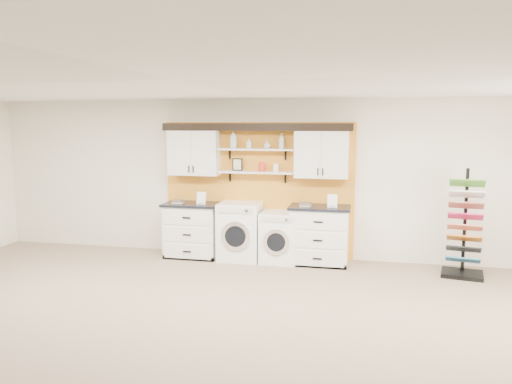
% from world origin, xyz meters
% --- Properties ---
extents(floor, '(10.00, 10.00, 0.00)m').
position_xyz_m(floor, '(0.00, 0.00, 0.00)').
color(floor, gray).
rests_on(floor, ground).
extents(ceiling, '(10.00, 10.00, 0.00)m').
position_xyz_m(ceiling, '(0.00, 0.00, 2.80)').
color(ceiling, white).
rests_on(ceiling, wall_back).
extents(wall_back, '(10.00, 0.00, 10.00)m').
position_xyz_m(wall_back, '(0.00, 4.00, 1.40)').
color(wall_back, silver).
rests_on(wall_back, floor).
extents(accent_panel, '(3.40, 0.07, 2.40)m').
position_xyz_m(accent_panel, '(0.00, 3.96, 1.20)').
color(accent_panel, orange).
rests_on(accent_panel, wall_back).
extents(upper_cabinet_left, '(0.90, 0.35, 0.84)m').
position_xyz_m(upper_cabinet_left, '(-1.13, 3.79, 1.88)').
color(upper_cabinet_left, white).
rests_on(upper_cabinet_left, wall_back).
extents(upper_cabinet_right, '(0.90, 0.35, 0.84)m').
position_xyz_m(upper_cabinet_right, '(1.13, 3.79, 1.88)').
color(upper_cabinet_right, white).
rests_on(upper_cabinet_right, wall_back).
extents(shelf_lower, '(1.32, 0.28, 0.03)m').
position_xyz_m(shelf_lower, '(0.00, 3.80, 1.53)').
color(shelf_lower, white).
rests_on(shelf_lower, wall_back).
extents(shelf_upper, '(1.32, 0.28, 0.03)m').
position_xyz_m(shelf_upper, '(0.00, 3.80, 1.93)').
color(shelf_upper, white).
rests_on(shelf_upper, wall_back).
extents(crown_molding, '(3.30, 0.41, 0.13)m').
position_xyz_m(crown_molding, '(0.00, 3.81, 2.33)').
color(crown_molding, black).
rests_on(crown_molding, wall_back).
extents(picture_frame, '(0.18, 0.02, 0.22)m').
position_xyz_m(picture_frame, '(-0.35, 3.85, 1.66)').
color(picture_frame, black).
rests_on(picture_frame, shelf_lower).
extents(canister_red, '(0.11, 0.11, 0.16)m').
position_xyz_m(canister_red, '(0.10, 3.80, 1.62)').
color(canister_red, red).
rests_on(canister_red, shelf_lower).
extents(canister_cream, '(0.10, 0.10, 0.14)m').
position_xyz_m(canister_cream, '(0.35, 3.80, 1.61)').
color(canister_cream, silver).
rests_on(canister_cream, shelf_lower).
extents(base_cabinet_left, '(0.99, 0.66, 0.97)m').
position_xyz_m(base_cabinet_left, '(-1.13, 3.64, 0.48)').
color(base_cabinet_left, white).
rests_on(base_cabinet_left, floor).
extents(base_cabinet_right, '(1.02, 0.66, 1.00)m').
position_xyz_m(base_cabinet_right, '(1.13, 3.64, 0.50)').
color(base_cabinet_right, white).
rests_on(base_cabinet_right, floor).
extents(washer, '(0.72, 0.71, 1.00)m').
position_xyz_m(washer, '(-0.25, 3.64, 0.50)').
color(washer, white).
rests_on(washer, floor).
extents(dryer, '(0.62, 0.71, 0.87)m').
position_xyz_m(dryer, '(0.44, 3.64, 0.44)').
color(dryer, white).
rests_on(dryer, floor).
extents(sample_rack, '(0.70, 0.61, 1.69)m').
position_xyz_m(sample_rack, '(3.40, 3.44, 0.53)').
color(sample_rack, black).
rests_on(sample_rack, floor).
extents(soap_bottle_a, '(0.14, 0.14, 0.32)m').
position_xyz_m(soap_bottle_a, '(-0.41, 3.80, 2.11)').
color(soap_bottle_a, silver).
rests_on(soap_bottle_a, shelf_upper).
extents(soap_bottle_b, '(0.08, 0.08, 0.17)m').
position_xyz_m(soap_bottle_b, '(-0.12, 3.80, 2.03)').
color(soap_bottle_b, silver).
rests_on(soap_bottle_b, shelf_upper).
extents(soap_bottle_c, '(0.14, 0.14, 0.15)m').
position_xyz_m(soap_bottle_c, '(0.19, 3.80, 2.02)').
color(soap_bottle_c, silver).
rests_on(soap_bottle_c, shelf_upper).
extents(soap_bottle_d, '(0.12, 0.12, 0.26)m').
position_xyz_m(soap_bottle_d, '(0.44, 3.80, 2.08)').
color(soap_bottle_d, silver).
rests_on(soap_bottle_d, shelf_upper).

